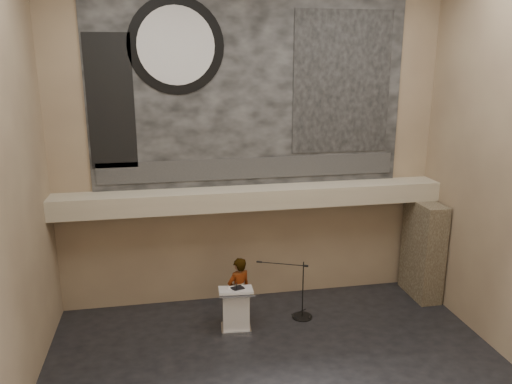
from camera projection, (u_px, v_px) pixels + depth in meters
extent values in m
plane|color=black|center=(285.00, 383.00, 10.18)|extent=(10.00, 10.00, 0.00)
cube|color=#7A634D|center=(250.00, 145.00, 12.87)|extent=(10.00, 0.02, 8.50)
cube|color=#7A634D|center=(382.00, 270.00, 5.28)|extent=(10.00, 0.02, 8.50)
cube|color=tan|center=(253.00, 197.00, 12.83)|extent=(10.00, 0.80, 0.50)
cylinder|color=#B2893D|center=(191.00, 212.00, 12.57)|extent=(0.04, 0.04, 0.06)
cylinder|color=#B2893D|center=(324.00, 204.00, 13.20)|extent=(0.04, 0.04, 0.06)
cube|color=black|center=(250.00, 88.00, 12.47)|extent=(8.00, 0.05, 5.00)
cube|color=#2B2B2B|center=(251.00, 168.00, 12.96)|extent=(7.76, 0.02, 0.55)
cylinder|color=black|center=(176.00, 46.00, 11.85)|extent=(2.30, 0.02, 2.30)
cylinder|color=silver|center=(176.00, 46.00, 11.83)|extent=(1.84, 0.02, 1.84)
cube|color=black|center=(342.00, 83.00, 12.83)|extent=(2.60, 0.02, 3.60)
cube|color=black|center=(111.00, 102.00, 11.90)|extent=(1.10, 0.02, 3.20)
cube|color=#44392A|center=(423.00, 249.00, 13.65)|extent=(0.60, 1.40, 2.70)
cube|color=silver|center=(236.00, 328.00, 12.18)|extent=(0.76, 0.60, 0.08)
cube|color=silver|center=(236.00, 309.00, 12.04)|extent=(0.66, 0.48, 0.96)
cube|color=silver|center=(236.00, 290.00, 11.89)|extent=(0.85, 0.63, 0.14)
cube|color=black|center=(238.00, 288.00, 11.87)|extent=(0.34, 0.31, 0.04)
cube|color=silver|center=(233.00, 289.00, 11.88)|extent=(0.24, 0.31, 0.00)
imported|color=white|center=(239.00, 291.00, 12.28)|extent=(0.75, 0.64, 1.74)
cylinder|color=black|center=(302.00, 317.00, 12.77)|extent=(0.52, 0.52, 0.02)
cylinder|color=black|center=(303.00, 290.00, 12.58)|extent=(0.03, 0.03, 1.52)
cylinder|color=black|center=(281.00, 264.00, 12.52)|extent=(1.16, 0.51, 0.02)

